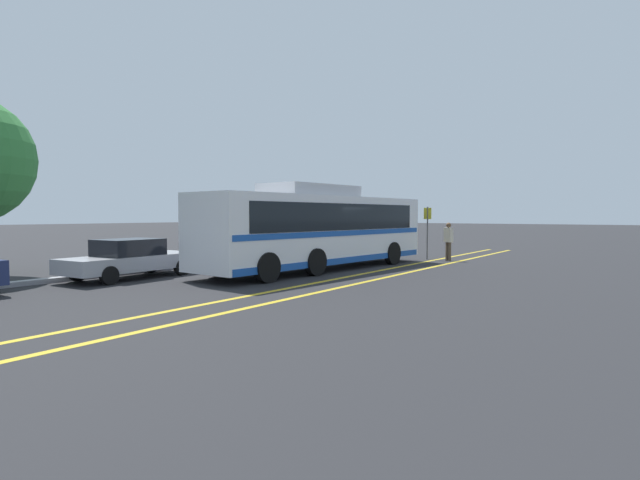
{
  "coord_description": "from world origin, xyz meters",
  "views": [
    {
      "loc": [
        -17.39,
        -11.35,
        2.21
      ],
      "look_at": [
        -0.93,
        0.18,
        1.19
      ],
      "focal_mm": 28.0,
      "sensor_mm": 36.0,
      "label": 1
    }
  ],
  "objects_px": {
    "transit_bus": "(320,228)",
    "pedestrian_0": "(448,239)",
    "parked_car_1": "(131,258)",
    "bus_stop_sign": "(427,226)"
  },
  "relations": [
    {
      "from": "pedestrian_0",
      "to": "bus_stop_sign",
      "type": "xyz_separation_m",
      "value": [
        0.08,
        1.12,
        0.58
      ]
    },
    {
      "from": "transit_bus",
      "to": "parked_car_1",
      "type": "xyz_separation_m",
      "value": [
        -6.06,
        3.78,
        -1.0
      ]
    },
    {
      "from": "parked_car_1",
      "to": "bus_stop_sign",
      "type": "bearing_deg",
      "value": 63.02
    },
    {
      "from": "transit_bus",
      "to": "parked_car_1",
      "type": "distance_m",
      "value": 7.21
    },
    {
      "from": "transit_bus",
      "to": "bus_stop_sign",
      "type": "height_order",
      "value": "transit_bus"
    },
    {
      "from": "parked_car_1",
      "to": "pedestrian_0",
      "type": "distance_m",
      "value": 14.4
    },
    {
      "from": "transit_bus",
      "to": "pedestrian_0",
      "type": "bearing_deg",
      "value": 71.26
    },
    {
      "from": "parked_car_1",
      "to": "transit_bus",
      "type": "bearing_deg",
      "value": 54.35
    },
    {
      "from": "parked_car_1",
      "to": "bus_stop_sign",
      "type": "height_order",
      "value": "bus_stop_sign"
    },
    {
      "from": "parked_car_1",
      "to": "bus_stop_sign",
      "type": "xyz_separation_m",
      "value": [
        12.86,
        -5.53,
        0.95
      ]
    }
  ]
}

